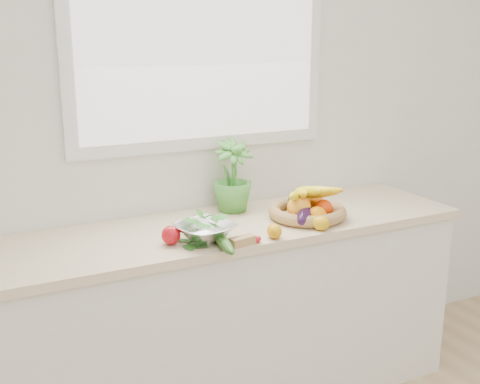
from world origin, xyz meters
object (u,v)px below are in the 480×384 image
potted_herb (233,176)px  colander_with_spinach (205,227)px  fruit_basket (307,207)px  apple (171,235)px  eggplant (305,215)px  cucumber (224,243)px

potted_herb → colander_with_spinach: 0.48m
potted_herb → fruit_basket: size_ratio=0.91×
apple → eggplant: bearing=-1.8°
eggplant → cucumber: size_ratio=0.79×
apple → cucumber: size_ratio=0.31×
fruit_basket → colander_with_spinach: bearing=-171.2°
apple → fruit_basket: fruit_basket is taller
potted_herb → colander_with_spinach: bearing=-130.2°
fruit_basket → eggplant: bearing=-126.8°
eggplant → potted_herb: 0.42m
apple → potted_herb: bearing=36.1°
apple → eggplant: (0.64, -0.02, 0.00)m
eggplant → potted_herb: potted_herb is taller
cucumber → apple: bearing=140.5°
eggplant → potted_herb: bearing=120.8°
eggplant → apple: bearing=178.2°
cucumber → fruit_basket: bearing=20.4°
apple → fruit_basket: (0.69, 0.05, 0.01)m
apple → potted_herb: potted_herb is taller
apple → colander_with_spinach: (0.14, -0.03, 0.02)m
apple → colander_with_spinach: bearing=-13.5°
apple → fruit_basket: 0.70m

